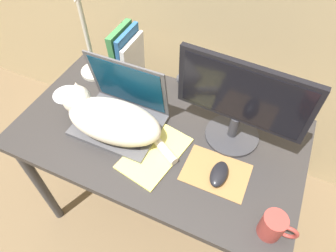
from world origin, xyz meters
TOP-DOWN VIEW (x-y plane):
  - desk at (0.00, 0.32)m, footprint 1.13×0.64m
  - laptop at (-0.16, 0.31)m, footprint 0.33×0.25m
  - cat at (-0.17, 0.25)m, footprint 0.51×0.21m
  - external_monitor at (0.27, 0.42)m, footprint 0.47×0.21m
  - mousepad at (0.27, 0.24)m, footprint 0.23×0.17m
  - computer_mouse at (0.28, 0.23)m, footprint 0.06×0.11m
  - book_row at (-0.26, 0.55)m, footprint 0.08×0.17m
  - desk_lamp at (-0.39, 0.49)m, footprint 0.17×0.17m
  - notepad at (0.03, 0.22)m, footprint 0.22×0.30m
  - webcam at (-0.02, 0.60)m, footprint 0.05×0.05m
  - mug at (0.49, 0.10)m, footprint 0.11×0.07m
  - cd_disc at (-0.46, 0.34)m, footprint 0.12×0.12m

SIDE VIEW (x-z plane):
  - desk at x=0.00m, z-range 0.27..0.98m
  - cd_disc at x=-0.46m, z-range 0.71..0.71m
  - mousepad at x=0.27m, z-range 0.71..0.71m
  - notepad at x=0.03m, z-range 0.71..0.72m
  - computer_mouse at x=0.28m, z-range 0.71..0.75m
  - webcam at x=-0.02m, z-range 0.72..0.80m
  - mug at x=0.49m, z-range 0.71..0.81m
  - laptop at x=-0.16m, z-range 0.63..0.89m
  - cat at x=-0.17m, z-range 0.70..0.86m
  - book_row at x=-0.26m, z-range 0.70..0.96m
  - external_monitor at x=0.27m, z-range 0.72..1.07m
  - desk_lamp at x=-0.39m, z-range 0.79..1.28m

